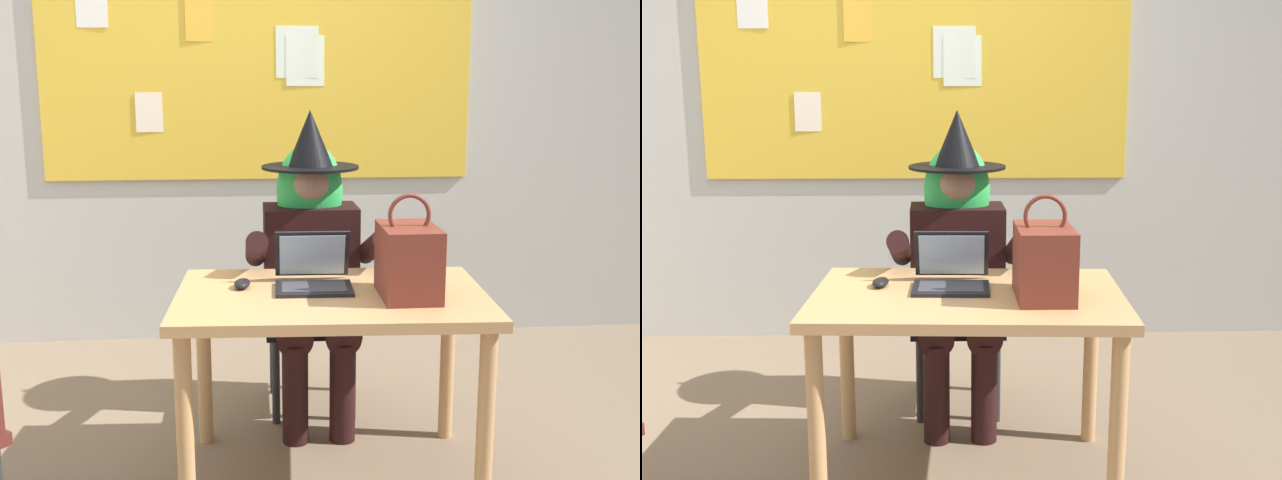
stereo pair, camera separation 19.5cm
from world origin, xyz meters
TOP-DOWN VIEW (x-y plane):
  - ground_plane at (0.00, 0.00)m, footprint 24.00×24.00m
  - wall_back_bulletin at (0.00, 1.70)m, footprint 5.24×1.91m
  - desk_main at (0.24, -0.02)m, footprint 1.18×0.80m
  - chair_at_desk at (0.21, 0.72)m, footprint 0.42×0.42m
  - person_costumed at (0.21, 0.59)m, footprint 0.60×0.68m
  - laptop at (0.18, 0.07)m, footprint 0.30×0.30m
  - computer_mouse at (-0.09, 0.08)m, footprint 0.07×0.11m
  - handbag at (0.51, -0.09)m, footprint 0.20×0.30m

SIDE VIEW (x-z plane):
  - ground_plane at x=0.00m, z-range 0.00..0.00m
  - chair_at_desk at x=0.21m, z-range 0.05..0.93m
  - desk_main at x=0.24m, z-range 0.26..1.00m
  - computer_mouse at x=-0.09m, z-range 0.74..0.77m
  - person_costumed at x=0.21m, z-range 0.08..1.46m
  - laptop at x=0.18m, z-range 0.68..0.89m
  - handbag at x=0.51m, z-range 0.68..1.06m
  - wall_back_bulletin at x=0.00m, z-range 0.01..2.99m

